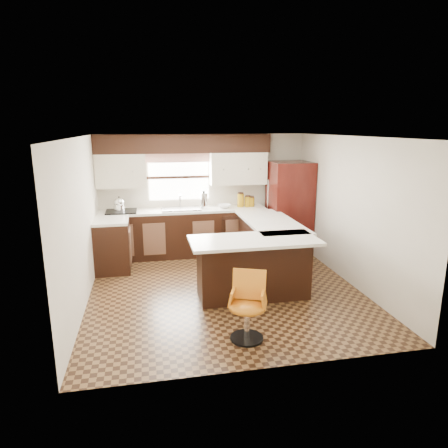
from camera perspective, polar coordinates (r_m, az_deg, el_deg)
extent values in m
plane|color=#49301A|center=(6.50, 0.07, -9.30)|extent=(4.40, 4.40, 0.00)
plane|color=silver|center=(5.98, 0.08, 12.37)|extent=(4.40, 4.40, 0.00)
plane|color=beige|center=(8.25, -2.93, 4.39)|extent=(4.40, 0.00, 4.40)
plane|color=beige|center=(4.07, 6.18, -5.65)|extent=(4.40, 0.00, 4.40)
plane|color=beige|center=(6.08, -19.71, 0.16)|extent=(0.00, 4.40, 4.40)
plane|color=beige|center=(6.84, 17.59, 1.78)|extent=(0.00, 4.40, 4.40)
cube|color=black|center=(8.07, -5.71, -1.34)|extent=(3.30, 0.60, 0.90)
cube|color=black|center=(7.44, -15.63, -3.11)|extent=(0.60, 0.70, 0.90)
cube|color=silver|center=(7.96, -5.80, 1.95)|extent=(3.30, 0.60, 0.04)
cube|color=silver|center=(7.32, -15.87, 0.43)|extent=(0.60, 0.70, 0.04)
cube|color=black|center=(7.93, -5.75, 11.36)|extent=(3.40, 0.35, 0.36)
cube|color=beige|center=(7.94, -14.53, 7.38)|extent=(0.94, 0.35, 0.64)
cube|color=beige|center=(8.14, 1.99, 7.96)|extent=(1.14, 0.35, 0.64)
cube|color=white|center=(8.13, -6.45, 6.66)|extent=(1.20, 0.02, 0.90)
cube|color=#D19B93|center=(8.05, -6.50, 9.38)|extent=(1.30, 0.06, 0.18)
cube|color=#B2B2B7|center=(7.93, -6.15, 2.17)|extent=(0.75, 0.45, 0.03)
cube|color=black|center=(7.96, 1.68, -1.64)|extent=(0.58, 0.03, 0.78)
cube|color=black|center=(7.92, -14.47, 1.76)|extent=(0.58, 0.50, 0.02)
cube|color=black|center=(7.12, 6.21, -3.42)|extent=(0.60, 1.95, 0.90)
cube|color=black|center=(6.10, 4.20, -6.38)|extent=(1.65, 0.60, 0.90)
cube|color=silver|center=(7.01, 6.70, 0.30)|extent=(0.84, 1.95, 0.04)
cube|color=silver|center=(5.86, 4.33, -2.36)|extent=(1.89, 0.84, 0.04)
cube|color=#3A0D09|center=(8.23, 9.30, 2.29)|extent=(0.80, 0.77, 1.86)
cylinder|color=silver|center=(7.97, -2.89, 3.36)|extent=(0.14, 0.14, 0.32)
imported|color=white|center=(8.07, 0.02, 2.57)|extent=(0.27, 0.27, 0.07)
cylinder|color=#9C750E|center=(8.14, 2.38, 3.40)|extent=(0.13, 0.13, 0.27)
cylinder|color=#9C750E|center=(8.18, 3.38, 3.20)|extent=(0.12, 0.12, 0.20)
cylinder|color=#9C750E|center=(8.20, 3.90, 3.15)|extent=(0.13, 0.13, 0.18)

